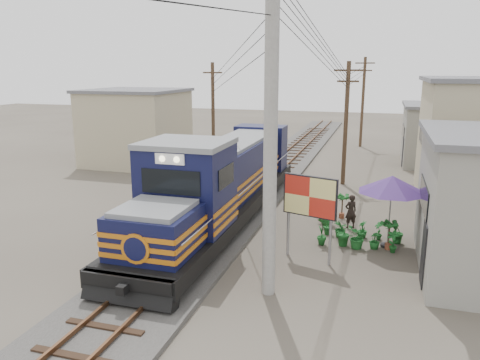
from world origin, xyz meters
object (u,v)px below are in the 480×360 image
(billboard, at_px, (310,199))
(market_umbrella, at_px, (392,185))
(locomotive, at_px, (222,184))
(vendor, at_px, (351,211))

(billboard, distance_m, market_umbrella, 3.45)
(locomotive, relative_size, market_umbrella, 5.00)
(billboard, bearing_deg, market_umbrella, 54.77)
(market_umbrella, xyz_separation_m, vendor, (-1.52, 1.78, -1.71))
(market_umbrella, height_order, vendor, market_umbrella)
(market_umbrella, bearing_deg, locomotive, 172.66)
(billboard, bearing_deg, vendor, 89.68)
(market_umbrella, distance_m, vendor, 2.90)
(market_umbrella, relative_size, vendor, 2.23)
(locomotive, bearing_deg, billboard, -35.34)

